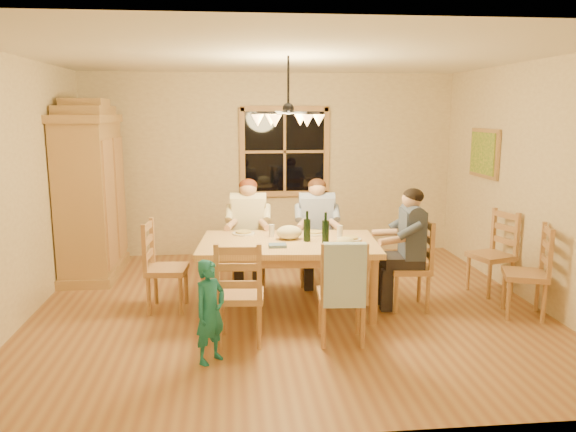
{
  "coord_description": "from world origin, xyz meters",
  "views": [
    {
      "loc": [
        -0.61,
        -5.89,
        2.14
      ],
      "look_at": [
        0.01,
        0.1,
        1.02
      ],
      "focal_mm": 35.0,
      "sensor_mm": 36.0,
      "label": 1
    }
  ],
  "objects": [
    {
      "name": "wine_glass_a",
      "position": [
        -0.16,
        0.22,
        0.83
      ],
      "size": [
        0.06,
        0.06,
        0.14
      ],
      "primitive_type": "cylinder",
      "color": "silver",
      "rests_on": "dining_table"
    },
    {
      "name": "chair_spare_back",
      "position": [
        2.45,
        0.28,
        0.3
      ],
      "size": [
        0.53,
        0.54,
        0.99
      ],
      "rotation": [
        0.0,
        0.0,
        1.86
      ],
      "color": "#B37C4F",
      "rests_on": "floor"
    },
    {
      "name": "chair_near_left",
      "position": [
        -0.54,
        -0.87,
        0.3
      ],
      "size": [
        0.47,
        0.45,
        0.99
      ],
      "rotation": [
        0.0,
        0.0,
        -0.08
      ],
      "color": "#B37C4F",
      "rests_on": "floor"
    },
    {
      "name": "chair_end_right",
      "position": [
        1.32,
        -0.13,
        0.3
      ],
      "size": [
        0.45,
        0.47,
        0.99
      ],
      "rotation": [
        0.0,
        0.0,
        1.49
      ],
      "color": "#B37C4F",
      "rests_on": "floor"
    },
    {
      "name": "wine_glass_b",
      "position": [
        0.58,
        0.08,
        0.83
      ],
      "size": [
        0.06,
        0.06,
        0.14
      ],
      "primitive_type": "cylinder",
      "color": "silver",
      "rests_on": "dining_table"
    },
    {
      "name": "painting",
      "position": [
        2.71,
        1.2,
        1.6
      ],
      "size": [
        0.06,
        0.78,
        0.64
      ],
      "color": "#9F7745",
      "rests_on": "wall_right"
    },
    {
      "name": "chair_end_left",
      "position": [
        -1.31,
        0.09,
        0.3
      ],
      "size": [
        0.45,
        0.47,
        0.99
      ],
      "rotation": [
        0.0,
        0.0,
        -1.65
      ],
      "color": "#B37C4F",
      "rests_on": "floor"
    },
    {
      "name": "plate_plaid",
      "position": [
        0.33,
        0.3,
        0.77
      ],
      "size": [
        0.26,
        0.26,
        0.02
      ],
      "primitive_type": "cylinder",
      "color": "white",
      "rests_on": "dining_table"
    },
    {
      "name": "window",
      "position": [
        0.2,
        2.47,
        1.55
      ],
      "size": [
        1.3,
        0.06,
        1.3
      ],
      "color": "black",
      "rests_on": "wall_back"
    },
    {
      "name": "chair_spare_front",
      "position": [
        2.45,
        -0.5,
        0.3
      ],
      "size": [
        0.54,
        0.55,
        0.99
      ],
      "rotation": [
        0.0,
        0.0,
        1.23
      ],
      "color": "#B37C4F",
      "rests_on": "floor"
    },
    {
      "name": "chair_far_left",
      "position": [
        -0.4,
        0.91,
        0.3
      ],
      "size": [
        0.47,
        0.45,
        0.99
      ],
      "rotation": [
        0.0,
        0.0,
        3.06
      ],
      "color": "#B37C4F",
      "rests_on": "floor"
    },
    {
      "name": "wine_bottle_a",
      "position": [
        0.2,
        -0.03,
        0.93
      ],
      "size": [
        0.08,
        0.08,
        0.33
      ],
      "primitive_type": "cylinder",
      "color": "black",
      "rests_on": "dining_table"
    },
    {
      "name": "dining_table",
      "position": [
        0.0,
        -0.02,
        0.66
      ],
      "size": [
        1.99,
        1.31,
        0.76
      ],
      "rotation": [
        0.0,
        0.0,
        -0.08
      ],
      "color": "tan",
      "rests_on": "floor"
    },
    {
      "name": "napkin",
      "position": [
        -0.14,
        -0.26,
        0.78
      ],
      "size": [
        0.19,
        0.15,
        0.03
      ],
      "primitive_type": "cube",
      "rotation": [
        0.0,
        0.0,
        -0.08
      ],
      "color": "slate",
      "rests_on": "dining_table"
    },
    {
      "name": "towel",
      "position": [
        0.39,
        -1.14,
        0.7
      ],
      "size": [
        0.39,
        0.13,
        0.58
      ],
      "primitive_type": "cube",
      "rotation": [
        0.0,
        0.0,
        -0.08
      ],
      "color": "#ABCBE7",
      "rests_on": "chair_near_right"
    },
    {
      "name": "wine_bottle_b",
      "position": [
        0.39,
        -0.12,
        0.93
      ],
      "size": [
        0.08,
        0.08,
        0.33
      ],
      "primitive_type": "cylinder",
      "color": "black",
      "rests_on": "dining_table"
    },
    {
      "name": "adult_plaid_man",
      "position": [
        0.44,
        0.85,
        0.84
      ],
      "size": [
        0.42,
        0.45,
        0.87
      ],
      "rotation": [
        0.0,
        0.0,
        3.06
      ],
      "color": "#364D95",
      "rests_on": "floor"
    },
    {
      "name": "adult_woman",
      "position": [
        -0.4,
        0.91,
        0.84
      ],
      "size": [
        0.42,
        0.45,
        0.87
      ],
      "rotation": [
        0.0,
        0.0,
        3.06
      ],
      "color": "beige",
      "rests_on": "floor"
    },
    {
      "name": "chair_far_right",
      "position": [
        0.44,
        0.85,
        0.3
      ],
      "size": [
        0.47,
        0.45,
        0.99
      ],
      "rotation": [
        0.0,
        0.0,
        3.06
      ],
      "color": "#B37C4F",
      "rests_on": "floor"
    },
    {
      "name": "child",
      "position": [
        -0.81,
        -1.27,
        0.45
      ],
      "size": [
        0.39,
        0.39,
        0.91
      ],
      "primitive_type": "imported",
      "rotation": [
        0.0,
        0.0,
        0.82
      ],
      "color": "#1B747C",
      "rests_on": "floor"
    },
    {
      "name": "plate_woman",
      "position": [
        -0.47,
        0.39,
        0.77
      ],
      "size": [
        0.26,
        0.26,
        0.02
      ],
      "primitive_type": "cylinder",
      "color": "white",
      "rests_on": "dining_table"
    },
    {
      "name": "chair_near_right",
      "position": [
        0.4,
        -0.95,
        0.3
      ],
      "size": [
        0.47,
        0.45,
        0.99
      ],
      "rotation": [
        0.0,
        0.0,
        -0.08
      ],
      "color": "#B37C4F",
      "rests_on": "floor"
    },
    {
      "name": "cloth_bundle",
      "position": [
        0.02,
        0.08,
        0.84
      ],
      "size": [
        0.28,
        0.22,
        0.15
      ],
      "primitive_type": "ellipsoid",
      "color": "#C4BA8E",
      "rests_on": "dining_table"
    },
    {
      "name": "armoire",
      "position": [
        -2.42,
        1.57,
        1.06
      ],
      "size": [
        0.66,
        1.4,
        2.3
      ],
      "color": "#9F7745",
      "rests_on": "floor"
    },
    {
      "name": "floor",
      "position": [
        0.0,
        0.0,
        0.0
      ],
      "size": [
        5.5,
        5.5,
        0.0
      ],
      "primitive_type": "plane",
      "color": "#975D36",
      "rests_on": "ground"
    },
    {
      "name": "plate_slate",
      "position": [
        0.67,
        -0.03,
        0.77
      ],
      "size": [
        0.26,
        0.26,
        0.02
      ],
      "primitive_type": "cylinder",
      "color": "white",
      "rests_on": "dining_table"
    },
    {
      "name": "wall_right",
      "position": [
        2.75,
        0.0,
        1.35
      ],
      "size": [
        0.02,
        5.0,
        2.7
      ],
      "primitive_type": "cube",
      "color": "#CBB590",
      "rests_on": "floor"
    },
    {
      "name": "chandelier",
      "position": [
        -0.0,
        0.0,
        2.08
      ],
      "size": [
        0.77,
        0.68,
        0.71
      ],
      "color": "black",
      "rests_on": "ceiling"
    },
    {
      "name": "cap",
      "position": [
        0.55,
        -0.36,
        0.82
      ],
      "size": [
        0.2,
        0.2,
        0.11
      ],
      "primitive_type": "ellipsoid",
      "color": "tan",
      "rests_on": "dining_table"
    },
    {
      "name": "ceiling",
      "position": [
        0.0,
        0.0,
        2.7
      ],
      "size": [
        5.5,
        5.0,
        0.02
      ],
      "primitive_type": "cube",
      "color": "white",
      "rests_on": "wall_back"
    },
    {
      "name": "wall_left",
      "position": [
        -2.75,
        0.0,
        1.35
      ],
      "size": [
        0.02,
        5.0,
        2.7
      ],
      "primitive_type": "cube",
      "color": "#CBB590",
      "rests_on": "floor"
    },
    {
      "name": "wall_back",
      "position": [
        0.0,
        2.5,
        1.35
      ],
      "size": [
        5.5,
        0.02,
        2.7
      ],
      "primitive_type": "cube",
      "color": "#CBB590",
      "rests_on": "floor"
    },
    {
      "name": "adult_slate_man",
      "position": [
        1.32,
        -0.13,
        0.84
      ],
      "size": [
        0.45,
        0.42,
        0.87
      ],
      "rotation": [
        0.0,
        0.0,
        1.49
      ],
      "color": "#3B465F",
      "rests_on": "floor"
    }
  ]
}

